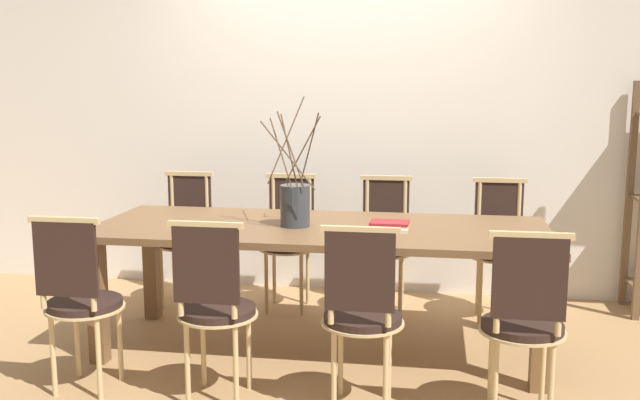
{
  "coord_description": "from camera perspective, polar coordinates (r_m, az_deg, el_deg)",
  "views": [
    {
      "loc": [
        0.63,
        -3.95,
        1.55
      ],
      "look_at": [
        0.0,
        0.0,
        0.89
      ],
      "focal_mm": 40.0,
      "sensor_mm": 36.0,
      "label": 1
    }
  ],
  "objects": [
    {
      "name": "ground_plane",
      "position": [
        4.29,
        -0.0,
        -11.82
      ],
      "size": [
        16.0,
        16.0,
        0.0
      ],
      "primitive_type": "plane",
      "color": "#A87F51"
    },
    {
      "name": "wall_rear",
      "position": [
        5.27,
        2.24,
        9.9
      ],
      "size": [
        12.0,
        0.06,
        3.2
      ],
      "color": "silver",
      "rests_on": "ground_plane"
    },
    {
      "name": "dining_table",
      "position": [
        4.1,
        -0.0,
        -3.28
      ],
      "size": [
        2.59,
        0.98,
        0.74
      ],
      "color": "brown",
      "rests_on": "ground_plane"
    },
    {
      "name": "chair_near_leftend",
      "position": [
        3.77,
        -18.67,
        -7.26
      ],
      "size": [
        0.4,
        0.4,
        0.92
      ],
      "color": "black",
      "rests_on": "ground_plane"
    },
    {
      "name": "chair_near_left",
      "position": [
        3.5,
        -8.43,
        -8.11
      ],
      "size": [
        0.4,
        0.4,
        0.92
      ],
      "color": "black",
      "rests_on": "ground_plane"
    },
    {
      "name": "chair_near_center",
      "position": [
        3.37,
        3.37,
        -8.76
      ],
      "size": [
        0.4,
        0.4,
        0.92
      ],
      "color": "black",
      "rests_on": "ground_plane"
    },
    {
      "name": "chair_near_right",
      "position": [
        3.38,
        16.0,
        -9.06
      ],
      "size": [
        0.4,
        0.4,
        0.92
      ],
      "color": "black",
      "rests_on": "ground_plane"
    },
    {
      "name": "chair_far_leftend",
      "position": [
        5.13,
        -10.73,
        -2.55
      ],
      "size": [
        0.4,
        0.4,
        0.92
      ],
      "rotation": [
        0.0,
        0.0,
        3.14
      ],
      "color": "black",
      "rests_on": "ground_plane"
    },
    {
      "name": "chair_far_left",
      "position": [
        4.93,
        -2.53,
        -2.88
      ],
      "size": [
        0.4,
        0.4,
        0.92
      ],
      "rotation": [
        0.0,
        0.0,
        3.14
      ],
      "color": "black",
      "rests_on": "ground_plane"
    },
    {
      "name": "chair_far_center",
      "position": [
        4.84,
        5.17,
        -3.13
      ],
      "size": [
        0.4,
        0.4,
        0.92
      ],
      "rotation": [
        0.0,
        0.0,
        3.14
      ],
      "color": "black",
      "rests_on": "ground_plane"
    },
    {
      "name": "chair_far_right",
      "position": [
        4.85,
        14.12,
        -3.36
      ],
      "size": [
        0.4,
        0.4,
        0.92
      ],
      "rotation": [
        0.0,
        0.0,
        3.14
      ],
      "color": "black",
      "rests_on": "ground_plane"
    },
    {
      "name": "vase_centerpiece",
      "position": [
        4.05,
        -2.02,
        -0.32
      ],
      "size": [
        0.31,
        0.33,
        0.73
      ],
      "color": "#33383D",
      "rests_on": "dining_table"
    },
    {
      "name": "book_stack",
      "position": [
        3.98,
        5.62,
        -2.09
      ],
      "size": [
        0.22,
        0.21,
        0.05
      ],
      "color": "beige",
      "rests_on": "dining_table"
    }
  ]
}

